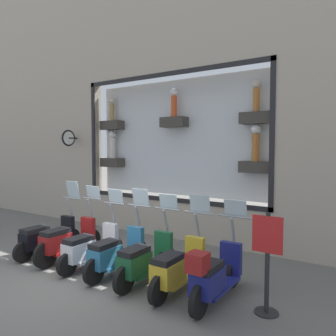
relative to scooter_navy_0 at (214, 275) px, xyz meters
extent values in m
plane|color=#66635E|center=(-0.55, 2.74, -0.47)|extent=(120.00, 120.00, 0.00)
cube|color=#ADA08E|center=(3.05, 2.74, 0.04)|extent=(0.40, 5.76, 1.01)
cube|color=black|center=(2.84, 2.74, 4.00)|extent=(0.04, 5.76, 0.12)
cube|color=black|center=(2.84, 2.74, 0.60)|extent=(0.04, 5.76, 0.12)
cube|color=black|center=(2.84, -0.08, 2.30)|extent=(0.04, 0.12, 3.52)
cube|color=black|center=(2.84, 5.56, 2.30)|extent=(0.04, 0.12, 3.52)
cube|color=silver|center=(3.40, 2.74, 2.30)|extent=(0.04, 5.52, 3.28)
cube|color=#38332D|center=(3.18, 0.40, 2.73)|extent=(0.36, 0.75, 0.28)
cylinder|color=#B26B2D|center=(3.18, 0.40, 3.16)|extent=(0.16, 0.16, 0.57)
sphere|color=beige|center=(3.18, 0.40, 3.54)|extent=(0.21, 0.21, 0.21)
cube|color=#38332D|center=(3.18, 2.74, 2.73)|extent=(0.36, 0.75, 0.28)
cylinder|color=#CC4C23|center=(3.18, 2.74, 3.17)|extent=(0.16, 0.16, 0.59)
sphere|color=white|center=(3.18, 2.74, 3.56)|extent=(0.21, 0.21, 0.21)
cube|color=#38332D|center=(3.18, 5.07, 2.73)|extent=(0.36, 0.75, 0.28)
cylinder|color=#9E7F4C|center=(3.18, 5.07, 3.15)|extent=(0.15, 0.15, 0.55)
sphere|color=beige|center=(3.18, 5.07, 3.52)|extent=(0.20, 0.20, 0.20)
cube|color=#38332D|center=(3.18, 0.40, 1.55)|extent=(0.36, 0.75, 0.28)
cylinder|color=#B26B2D|center=(3.18, 0.40, 2.02)|extent=(0.18, 0.18, 0.66)
sphere|color=white|center=(3.18, 0.40, 2.46)|extent=(0.24, 0.24, 0.24)
cube|color=#38332D|center=(3.18, 5.07, 1.55)|extent=(0.36, 0.75, 0.28)
cylinder|color=silver|center=(3.18, 5.07, 2.01)|extent=(0.18, 0.18, 0.65)
sphere|color=white|center=(3.18, 5.07, 2.45)|extent=(0.23, 0.23, 0.23)
cylinder|color=black|center=(2.67, 6.34, 2.33)|extent=(0.35, 0.05, 0.05)
torus|color=black|center=(2.50, 6.34, 2.33)|extent=(0.53, 0.06, 0.53)
cylinder|color=white|center=(2.50, 6.34, 2.33)|extent=(0.44, 0.03, 0.44)
cylinder|color=black|center=(0.81, 0.00, -0.22)|extent=(0.50, 0.09, 0.50)
cylinder|color=black|center=(-0.49, 0.00, -0.22)|extent=(0.50, 0.09, 0.50)
cube|color=navy|center=(0.16, 0.00, -0.23)|extent=(1.02, 0.38, 0.06)
cube|color=navy|center=(-0.21, 0.00, -0.02)|extent=(0.61, 0.35, 0.36)
cube|color=black|center=(-0.21, 0.00, 0.21)|extent=(0.58, 0.31, 0.10)
cube|color=navy|center=(0.70, 0.00, 0.08)|extent=(0.12, 0.37, 0.56)
cylinder|color=gray|center=(0.77, 0.00, 0.57)|extent=(0.20, 0.06, 0.45)
cylinder|color=gray|center=(0.84, 0.00, 0.79)|extent=(0.04, 0.61, 0.04)
cube|color=silver|center=(0.88, 0.00, 0.93)|extent=(0.08, 0.42, 0.29)
cube|color=maroon|center=(-0.54, 0.00, 0.37)|extent=(0.28, 0.28, 0.28)
cylinder|color=black|center=(0.82, 0.71, -0.23)|extent=(0.48, 0.09, 0.48)
cylinder|color=black|center=(-0.50, 0.71, -0.23)|extent=(0.48, 0.09, 0.48)
cube|color=gold|center=(0.16, 0.71, -0.24)|extent=(1.02, 0.38, 0.06)
cube|color=gold|center=(-0.21, 0.71, -0.03)|extent=(0.61, 0.35, 0.36)
cube|color=black|center=(-0.21, 0.71, 0.20)|extent=(0.58, 0.31, 0.10)
cube|color=gold|center=(0.70, 0.71, 0.07)|extent=(0.12, 0.37, 0.56)
cylinder|color=gray|center=(0.77, 0.71, 0.56)|extent=(0.20, 0.06, 0.45)
cylinder|color=gray|center=(0.84, 0.71, 0.78)|extent=(0.04, 0.61, 0.04)
cube|color=silver|center=(0.88, 0.71, 0.95)|extent=(0.09, 0.42, 0.34)
cylinder|color=black|center=(0.81, 1.43, -0.23)|extent=(0.49, 0.09, 0.49)
cylinder|color=black|center=(-0.50, 1.43, -0.23)|extent=(0.49, 0.09, 0.49)
cube|color=#19512D|center=(0.16, 1.43, -0.24)|extent=(1.02, 0.38, 0.06)
cube|color=#19512D|center=(-0.21, 1.43, -0.03)|extent=(0.61, 0.35, 0.36)
cube|color=black|center=(-0.21, 1.43, 0.20)|extent=(0.58, 0.31, 0.10)
cube|color=#19512D|center=(0.70, 1.43, 0.07)|extent=(0.12, 0.37, 0.56)
cylinder|color=gray|center=(0.77, 1.43, 0.56)|extent=(0.20, 0.06, 0.45)
cylinder|color=gray|center=(0.84, 1.43, 0.78)|extent=(0.04, 0.60, 0.04)
cube|color=silver|center=(0.88, 1.43, 0.93)|extent=(0.08, 0.42, 0.30)
cylinder|color=black|center=(0.81, 2.14, -0.23)|extent=(0.49, 0.09, 0.49)
cylinder|color=black|center=(-0.50, 2.14, -0.23)|extent=(0.49, 0.09, 0.49)
cube|color=teal|center=(0.16, 2.14, -0.24)|extent=(1.02, 0.39, 0.06)
cube|color=teal|center=(-0.21, 2.14, -0.03)|extent=(0.61, 0.35, 0.36)
cube|color=black|center=(-0.21, 2.14, 0.20)|extent=(0.58, 0.31, 0.10)
cube|color=teal|center=(0.70, 2.14, 0.07)|extent=(0.12, 0.37, 0.56)
cylinder|color=gray|center=(0.77, 2.14, 0.56)|extent=(0.20, 0.06, 0.45)
cylinder|color=gray|center=(0.84, 2.14, 0.78)|extent=(0.04, 0.60, 0.04)
cube|color=silver|center=(0.88, 2.14, 0.96)|extent=(0.09, 0.42, 0.36)
cylinder|color=black|center=(0.83, 2.85, -0.25)|extent=(0.45, 0.09, 0.45)
cylinder|color=black|center=(-0.51, 2.85, -0.25)|extent=(0.45, 0.09, 0.45)
cube|color=silver|center=(0.16, 2.85, -0.26)|extent=(1.02, 0.39, 0.06)
cube|color=silver|center=(-0.21, 2.85, -0.05)|extent=(0.61, 0.35, 0.36)
cube|color=black|center=(-0.21, 2.85, 0.18)|extent=(0.58, 0.31, 0.10)
cube|color=silver|center=(0.70, 2.85, 0.05)|extent=(0.12, 0.37, 0.56)
cylinder|color=gray|center=(0.77, 2.85, 0.55)|extent=(0.20, 0.06, 0.45)
cylinder|color=gray|center=(0.84, 2.85, 0.76)|extent=(0.04, 0.61, 0.04)
cube|color=silver|center=(0.88, 2.85, 0.92)|extent=(0.08, 0.42, 0.32)
cylinder|color=black|center=(0.79, 3.57, -0.19)|extent=(0.55, 0.09, 0.55)
cylinder|color=black|center=(-0.47, 3.57, -0.19)|extent=(0.55, 0.09, 0.55)
cube|color=maroon|center=(0.16, 3.57, -0.21)|extent=(1.02, 0.38, 0.06)
cube|color=maroon|center=(-0.21, 3.57, 0.00)|extent=(0.61, 0.35, 0.36)
cube|color=black|center=(-0.21, 3.57, 0.23)|extent=(0.58, 0.31, 0.10)
cube|color=maroon|center=(0.70, 3.57, 0.10)|extent=(0.12, 0.37, 0.56)
cylinder|color=gray|center=(0.77, 3.57, 0.60)|extent=(0.20, 0.06, 0.45)
cylinder|color=gray|center=(0.84, 3.57, 0.81)|extent=(0.04, 0.60, 0.04)
cube|color=silver|center=(0.88, 3.57, 0.96)|extent=(0.08, 0.42, 0.30)
cylinder|color=black|center=(0.83, 4.28, -0.24)|extent=(0.45, 0.09, 0.45)
cylinder|color=black|center=(-0.51, 4.28, -0.24)|extent=(0.45, 0.09, 0.45)
cube|color=black|center=(0.16, 4.28, -0.26)|extent=(1.02, 0.38, 0.06)
cube|color=black|center=(-0.21, 4.28, -0.05)|extent=(0.61, 0.35, 0.36)
cube|color=black|center=(-0.21, 4.28, 0.18)|extent=(0.58, 0.31, 0.10)
cube|color=black|center=(0.70, 4.28, 0.05)|extent=(0.12, 0.37, 0.56)
cylinder|color=gray|center=(0.77, 4.28, 0.55)|extent=(0.20, 0.06, 0.45)
cylinder|color=gray|center=(0.84, 4.28, 0.76)|extent=(0.04, 0.60, 0.04)
cube|color=silver|center=(0.88, 4.28, 0.98)|extent=(0.10, 0.42, 0.42)
cylinder|color=#232326|center=(0.18, -0.79, -0.46)|extent=(0.36, 0.36, 0.02)
cylinder|color=#232326|center=(0.18, -0.79, 0.29)|extent=(0.07, 0.07, 1.53)
cube|color=red|center=(0.16, -0.79, 0.73)|extent=(0.03, 0.45, 0.55)
camera|label=1|loc=(-4.62, -2.16, 2.01)|focal=35.00mm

